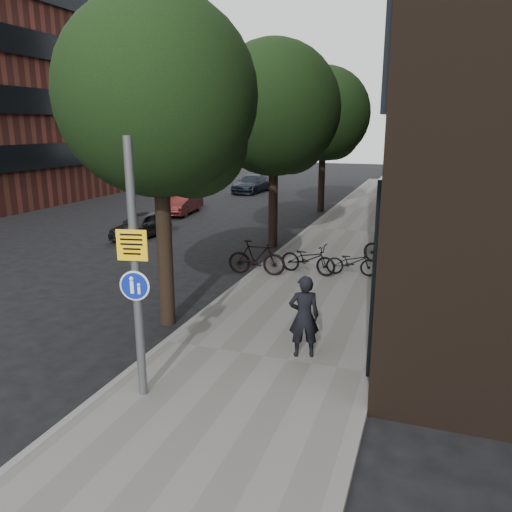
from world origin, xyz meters
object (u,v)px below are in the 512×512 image
at_px(parked_car_near, 141,225).
at_px(signpost, 136,272).
at_px(pedestrian, 304,316).
at_px(parked_bike_facade_near, 352,262).

bearing_deg(parked_car_near, signpost, -52.26).
bearing_deg(pedestrian, signpost, 26.32).
height_order(signpost, pedestrian, signpost).
bearing_deg(signpost, pedestrian, 34.73).
relative_size(parked_bike_facade_near, parked_car_near, 0.50).
relative_size(pedestrian, parked_car_near, 0.53).
distance_m(signpost, parked_car_near, 13.65).
height_order(pedestrian, parked_bike_facade_near, pedestrian).
xyz_separation_m(signpost, parked_bike_facade_near, (2.33, 8.44, -1.80)).
relative_size(pedestrian, parked_bike_facade_near, 1.06).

